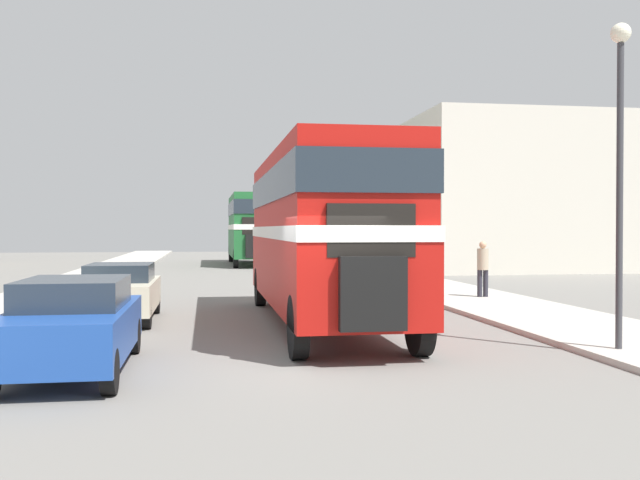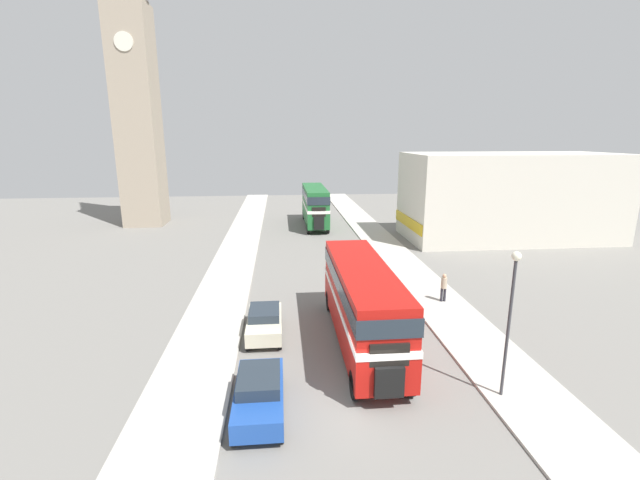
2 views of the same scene
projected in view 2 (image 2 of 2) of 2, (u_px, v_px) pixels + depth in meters
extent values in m
plane|color=slate|center=(358.00, 402.00, 16.58)|extent=(120.00, 120.00, 0.00)
cube|color=#B7B2A8|center=(524.00, 392.00, 17.18)|extent=(3.50, 120.00, 0.12)
cube|color=#B7B2A8|center=(180.00, 411.00, 15.96)|extent=(3.50, 120.00, 0.12)
cube|color=#B2140F|center=(362.00, 319.00, 21.01)|extent=(2.49, 10.74, 1.53)
cube|color=white|center=(362.00, 302.00, 20.80)|extent=(2.51, 10.80, 0.28)
cube|color=#B2140F|center=(363.00, 283.00, 20.57)|extent=(2.44, 10.53, 1.67)
cube|color=#232D38|center=(363.00, 281.00, 20.55)|extent=(2.51, 10.63, 0.75)
cube|color=black|center=(389.00, 382.00, 15.74)|extent=(1.12, 0.20, 1.22)
cube|color=black|center=(389.00, 355.00, 15.63)|extent=(1.49, 0.12, 0.89)
cylinder|color=black|center=(355.00, 385.00, 16.77)|extent=(0.28, 1.13, 1.13)
cylinder|color=black|center=(410.00, 382.00, 16.97)|extent=(0.28, 1.13, 1.13)
cylinder|color=black|center=(329.00, 301.00, 25.29)|extent=(0.28, 1.13, 1.13)
cylinder|color=black|center=(366.00, 299.00, 25.49)|extent=(0.28, 1.13, 1.13)
cube|color=#1E602D|center=(315.00, 214.00, 48.92)|extent=(2.35, 10.14, 1.70)
cube|color=white|center=(315.00, 205.00, 48.68)|extent=(2.38, 10.19, 0.31)
cube|color=#1E602D|center=(315.00, 196.00, 48.42)|extent=(2.30, 9.94, 1.86)
cube|color=#232D38|center=(315.00, 195.00, 48.40)|extent=(2.38, 10.04, 0.83)
cube|color=black|center=(319.00, 223.00, 43.94)|extent=(1.06, 0.20, 1.36)
cube|color=black|center=(319.00, 212.00, 43.80)|extent=(1.41, 0.12, 0.99)
cylinder|color=black|center=(308.00, 228.00, 44.99)|extent=(0.28, 1.13, 1.13)
cylinder|color=black|center=(328.00, 228.00, 45.18)|extent=(0.28, 1.13, 1.13)
cylinder|color=black|center=(304.00, 215.00, 52.94)|extent=(0.28, 1.13, 1.13)
cylinder|color=black|center=(321.00, 214.00, 53.12)|extent=(0.28, 1.13, 1.13)
cube|color=#1E479E|center=(259.00, 396.00, 15.85)|extent=(1.77, 4.21, 0.74)
cube|color=#232D38|center=(259.00, 379.00, 15.87)|extent=(1.56, 2.19, 0.45)
cylinder|color=black|center=(234.00, 436.00, 14.26)|extent=(0.20, 0.64, 0.64)
cylinder|color=black|center=(281.00, 433.00, 14.40)|extent=(0.20, 0.64, 0.64)
cylinder|color=black|center=(242.00, 381.00, 17.47)|extent=(0.20, 0.64, 0.64)
cylinder|color=black|center=(281.00, 379.00, 17.61)|extent=(0.20, 0.64, 0.64)
cube|color=beige|center=(265.00, 324.00, 22.03)|extent=(1.74, 3.93, 0.71)
cube|color=#232D38|center=(264.00, 312.00, 22.05)|extent=(1.53, 2.04, 0.42)
cylinder|color=black|center=(248.00, 344.00, 20.57)|extent=(0.20, 0.64, 0.64)
cylinder|color=black|center=(280.00, 342.00, 20.71)|extent=(0.20, 0.64, 0.64)
cylinder|color=black|center=(252.00, 318.00, 23.50)|extent=(0.20, 0.64, 0.64)
cylinder|color=black|center=(280.00, 317.00, 23.64)|extent=(0.20, 0.64, 0.64)
cylinder|color=#282833|center=(442.00, 295.00, 26.31)|extent=(0.16, 0.16, 0.86)
cylinder|color=#282833|center=(445.00, 294.00, 26.33)|extent=(0.16, 0.16, 0.86)
cylinder|color=tan|center=(444.00, 283.00, 26.14)|extent=(0.36, 0.36, 0.68)
sphere|color=tan|center=(444.00, 276.00, 26.03)|extent=(0.23, 0.23, 0.23)
cylinder|color=#38383D|center=(508.00, 330.00, 16.24)|extent=(0.12, 0.12, 5.50)
sphere|color=#EFEACC|center=(517.00, 256.00, 15.55)|extent=(0.36, 0.36, 0.36)
cube|color=tan|center=(138.00, 119.00, 47.30)|extent=(4.24, 4.24, 23.67)
cylinder|color=silver|center=(123.00, 41.00, 43.40)|extent=(1.91, 0.10, 1.91)
cube|color=beige|center=(509.00, 197.00, 42.21)|extent=(20.13, 8.90, 8.43)
cube|color=gold|center=(408.00, 222.00, 41.85)|extent=(0.12, 8.45, 1.01)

